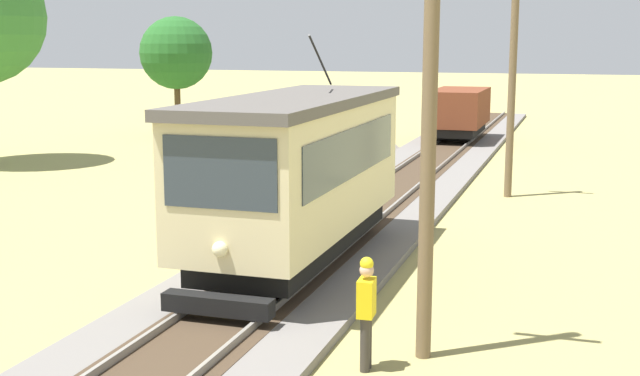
% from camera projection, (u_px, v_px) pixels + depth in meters
% --- Properties ---
extents(red_tram, '(2.60, 8.54, 4.79)m').
position_uv_depth(red_tram, '(298.00, 171.00, 17.92)').
color(red_tram, beige).
rests_on(red_tram, rail_right).
extents(freight_car, '(2.40, 5.20, 2.31)m').
position_uv_depth(freight_car, '(459.00, 112.00, 40.11)').
color(freight_car, brown).
rests_on(freight_car, rail_right).
extents(utility_pole_near_tram, '(1.40, 0.37, 7.48)m').
position_uv_depth(utility_pole_near_tram, '(429.00, 117.00, 12.68)').
color(utility_pole_near_tram, brown).
rests_on(utility_pole_near_tram, ground).
extents(utility_pole_mid, '(1.40, 0.29, 7.17)m').
position_uv_depth(utility_pole_mid, '(512.00, 82.00, 26.15)').
color(utility_pole_mid, brown).
rests_on(utility_pole_mid, ground).
extents(gravel_pile, '(2.75, 2.75, 1.11)m').
position_uv_depth(gravel_pile, '(371.00, 136.00, 38.60)').
color(gravel_pile, gray).
rests_on(gravel_pile, ground).
extents(track_worker, '(0.26, 0.39, 1.78)m').
position_uv_depth(track_worker, '(366.00, 308.00, 12.61)').
color(track_worker, '#38332D').
rests_on(track_worker, ground).
extents(second_worker, '(0.45, 0.40, 1.78)m').
position_uv_depth(second_worker, '(207.00, 204.00, 20.51)').
color(second_worker, navy).
rests_on(second_worker, ground).
extents(tree_left_far, '(3.76, 3.76, 6.18)m').
position_uv_depth(tree_left_far, '(176.00, 53.00, 43.09)').
color(tree_left_far, '#4C3823').
rests_on(tree_left_far, ground).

